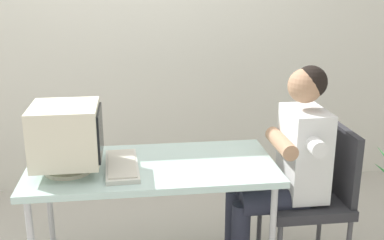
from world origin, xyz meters
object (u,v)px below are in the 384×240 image
(person_seated, at_px, (286,164))
(desk, at_px, (152,173))
(keyboard, at_px, (122,165))
(crt_monitor, at_px, (67,135))
(office_chair, at_px, (316,191))

(person_seated, bearing_deg, desk, 179.79)
(desk, height_order, keyboard, keyboard)
(crt_monitor, bearing_deg, keyboard, 2.59)
(keyboard, distance_m, person_seated, 0.95)
(person_seated, bearing_deg, crt_monitor, -177.98)
(keyboard, bearing_deg, desk, 11.28)
(desk, distance_m, crt_monitor, 0.52)
(keyboard, bearing_deg, person_seated, 1.85)
(desk, relative_size, office_chair, 1.54)
(desk, distance_m, keyboard, 0.18)
(keyboard, relative_size, office_chair, 0.52)
(crt_monitor, relative_size, person_seated, 0.29)
(person_seated, bearing_deg, keyboard, -178.15)
(office_chair, xyz_separation_m, person_seated, (-0.19, -0.00, 0.18))
(desk, bearing_deg, person_seated, -0.21)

